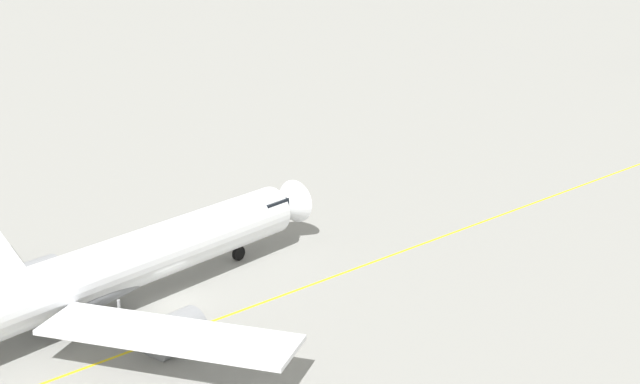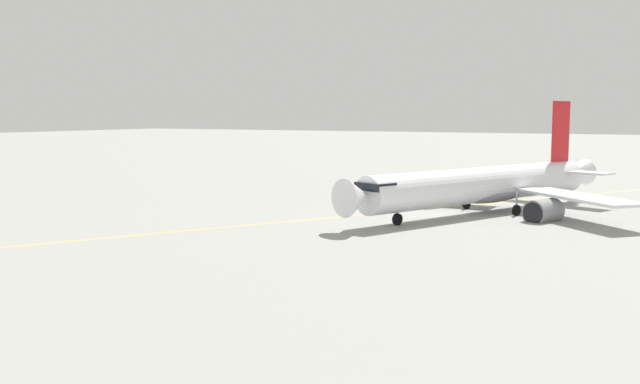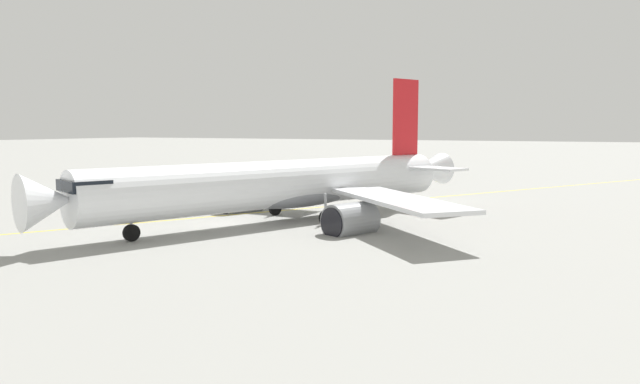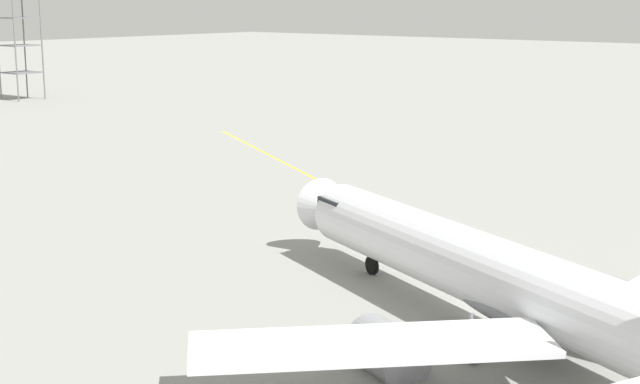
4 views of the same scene
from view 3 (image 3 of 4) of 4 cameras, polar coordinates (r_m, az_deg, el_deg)
name	(u,v)px [view 3 (image 3 of 4)]	position (r m, az deg, el deg)	size (l,w,h in m)	color
ground_plane	(230,225)	(45.47, -8.66, -3.10)	(600.00, 600.00, 0.00)	gray
airliner_main	(288,186)	(46.31, -3.05, 0.59)	(36.55, 31.11, 12.05)	white
ops_pickup_truck	(378,174)	(84.55, 5.63, 1.77)	(2.84, 5.56, 1.41)	#232326
taxiway_centreline	(282,210)	(52.63, -3.70, -1.78)	(134.69, 78.72, 0.01)	yellow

